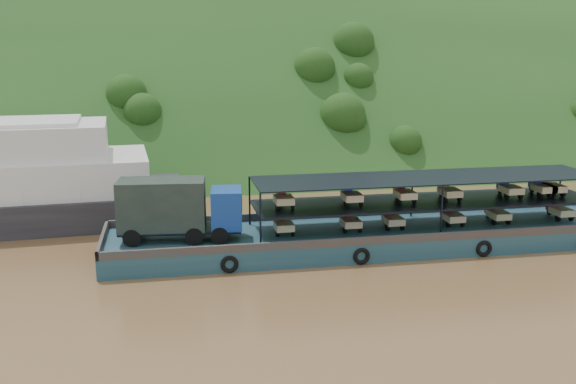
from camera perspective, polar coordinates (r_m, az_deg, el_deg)
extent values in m
plane|color=brown|center=(42.35, 3.43, -5.00)|extent=(160.00, 160.00, 0.00)
cube|color=#173914|center=(76.83, -3.16, 3.08)|extent=(140.00, 39.60, 39.60)
cube|color=#143949|center=(42.98, 7.71, -3.99)|extent=(35.00, 7.00, 1.20)
cube|color=#592D19|center=(45.87, 6.40, -1.78)|extent=(35.00, 0.20, 0.50)
cube|color=#592D19|center=(39.67, 9.29, -4.19)|extent=(35.00, 0.20, 0.50)
cube|color=#592D19|center=(40.83, -16.17, -4.05)|extent=(0.20, 7.00, 0.50)
torus|color=black|center=(37.66, -5.22, -6.44)|extent=(1.06, 0.26, 1.06)
torus|color=black|center=(39.18, 6.56, -5.70)|extent=(1.06, 0.26, 1.06)
torus|color=black|center=(42.19, 17.03, -4.84)|extent=(1.06, 0.26, 1.06)
cylinder|color=black|center=(39.61, -13.71, -3.97)|extent=(1.12, 0.49, 1.09)
cylinder|color=black|center=(41.78, -13.27, -3.07)|extent=(1.12, 0.49, 1.09)
cylinder|color=black|center=(39.22, -8.33, -3.90)|extent=(1.12, 0.49, 1.09)
cylinder|color=black|center=(41.42, -8.17, -2.99)|extent=(1.12, 0.49, 1.09)
cylinder|color=black|center=(39.17, -6.09, -3.86)|extent=(1.12, 0.49, 1.09)
cylinder|color=black|center=(41.37, -6.06, -2.95)|extent=(1.12, 0.49, 1.09)
cube|color=black|center=(40.33, -9.50, -3.23)|extent=(7.62, 3.11, 0.22)
cube|color=navy|center=(39.89, -5.50, -1.43)|extent=(2.10, 2.79, 2.40)
cube|color=black|center=(39.79, -4.17, -0.79)|extent=(0.28, 2.18, 0.98)
cube|color=black|center=(40.03, -11.14, -1.08)|extent=(5.47, 3.11, 3.06)
cube|color=black|center=(43.61, 12.16, -0.84)|extent=(23.00, 5.00, 0.12)
cube|color=black|center=(43.27, 12.27, 1.27)|extent=(23.00, 5.00, 0.08)
cylinder|color=black|center=(38.20, -2.46, -2.50)|extent=(0.12, 0.12, 3.30)
cylinder|color=black|center=(43.00, -3.43, -0.78)|extent=(0.12, 0.12, 3.30)
cylinder|color=black|center=(41.40, 13.50, -1.65)|extent=(0.12, 0.12, 3.30)
cylinder|color=black|center=(45.86, 10.96, -0.13)|extent=(0.12, 0.12, 3.30)
cylinder|color=black|center=(51.21, 23.01, 0.41)|extent=(0.12, 0.12, 3.30)
cylinder|color=black|center=(42.23, -0.72, -2.96)|extent=(0.12, 0.52, 0.52)
cylinder|color=black|center=(40.44, -0.97, -3.67)|extent=(0.14, 0.52, 0.52)
cylinder|color=black|center=(40.62, 0.42, -3.60)|extent=(0.14, 0.52, 0.52)
cube|color=beige|center=(40.76, -0.37, -3.04)|extent=(1.15, 1.50, 0.44)
cube|color=#B9220C|center=(41.81, -0.65, -2.38)|extent=(0.55, 0.80, 0.80)
cube|color=#B9220C|center=(41.49, -0.61, -1.78)|extent=(0.50, 0.10, 0.10)
cylinder|color=black|center=(43.19, 5.05, -2.65)|extent=(0.12, 0.52, 0.52)
cylinder|color=black|center=(41.39, 5.06, -3.33)|extent=(0.14, 0.52, 0.52)
cylinder|color=black|center=(41.67, 6.39, -3.25)|extent=(0.14, 0.52, 0.52)
cube|color=beige|center=(41.76, 5.60, -2.72)|extent=(1.15, 1.50, 0.44)
cube|color=red|center=(42.78, 5.17, -2.08)|extent=(0.55, 0.80, 0.80)
cube|color=red|center=(42.47, 5.26, -1.50)|extent=(0.50, 0.10, 0.10)
cylinder|color=black|center=(44.05, 8.68, -2.44)|extent=(0.12, 0.52, 0.52)
cylinder|color=black|center=(42.26, 8.85, -3.10)|extent=(0.14, 0.52, 0.52)
cylinder|color=black|center=(42.60, 10.12, -3.02)|extent=(0.14, 0.52, 0.52)
cube|color=beige|center=(42.65, 9.34, -2.50)|extent=(1.15, 1.50, 0.44)
cube|color=red|center=(43.65, 8.84, -1.88)|extent=(0.55, 0.80, 0.80)
cube|color=red|center=(43.34, 8.95, -1.31)|extent=(0.50, 0.10, 0.10)
cylinder|color=black|center=(45.60, 13.69, -2.14)|extent=(0.12, 0.52, 0.52)
cylinder|color=black|center=(43.82, 14.05, -2.76)|extent=(0.14, 0.52, 0.52)
cylinder|color=black|center=(44.25, 15.23, -2.68)|extent=(0.14, 0.52, 0.52)
cube|color=beige|center=(44.25, 14.48, -2.18)|extent=(1.15, 1.50, 0.44)
cube|color=#B00B1D|center=(45.21, 13.88, -1.60)|extent=(0.55, 0.80, 0.80)
cube|color=#B00B1D|center=(44.92, 14.02, -1.04)|extent=(0.50, 0.10, 0.10)
cylinder|color=black|center=(47.05, 17.36, -1.90)|extent=(0.12, 0.52, 0.52)
cylinder|color=black|center=(45.29, 17.86, -2.50)|extent=(0.14, 0.52, 0.52)
cylinder|color=black|center=(45.78, 18.97, -2.42)|extent=(0.14, 0.52, 0.52)
cube|color=beige|center=(45.74, 18.24, -1.94)|extent=(1.15, 1.50, 0.44)
cube|color=#BA280C|center=(46.67, 17.58, -1.38)|extent=(0.55, 0.80, 0.80)
cube|color=#BA280C|center=(46.39, 17.73, -0.84)|extent=(0.50, 0.10, 0.10)
cylinder|color=black|center=(49.44, 22.22, -1.59)|extent=(0.12, 0.52, 0.52)
cylinder|color=black|center=(47.72, 22.87, -2.14)|extent=(0.14, 0.52, 0.52)
cylinder|color=black|center=(48.27, 23.86, -2.06)|extent=(0.14, 0.52, 0.52)
cube|color=beige|center=(48.19, 23.17, -1.61)|extent=(1.15, 1.50, 0.44)
cube|color=red|center=(49.08, 22.45, -1.08)|extent=(0.55, 0.80, 0.80)
cube|color=red|center=(48.81, 22.63, -0.57)|extent=(0.50, 0.10, 0.10)
cylinder|color=black|center=(41.80, -0.73, -0.69)|extent=(0.12, 0.52, 0.52)
cylinder|color=black|center=(39.99, -0.99, -1.31)|extent=(0.14, 0.52, 0.52)
cylinder|color=black|center=(40.17, 0.42, -1.24)|extent=(0.14, 0.52, 0.52)
cube|color=beige|center=(40.33, -0.38, -0.69)|extent=(1.15, 1.50, 0.44)
cube|color=red|center=(41.39, -0.66, -0.08)|extent=(0.55, 0.80, 0.80)
cube|color=red|center=(41.09, -0.62, 0.54)|extent=(0.50, 0.10, 0.10)
cylinder|color=black|center=(42.78, 5.14, -0.42)|extent=(0.12, 0.52, 0.52)
cylinder|color=black|center=(40.96, 5.15, -1.02)|extent=(0.14, 0.52, 0.52)
cylinder|color=black|center=(41.24, 6.49, -0.95)|extent=(0.14, 0.52, 0.52)
cube|color=beige|center=(41.35, 5.70, -0.42)|extent=(1.15, 1.50, 0.44)
cube|color=#1B2BA2|center=(42.38, 5.26, 0.17)|extent=(0.55, 0.80, 0.80)
cube|color=#1B2BA2|center=(42.09, 5.35, 0.78)|extent=(0.50, 0.10, 0.10)
cylinder|color=black|center=(43.89, 9.68, -0.22)|extent=(0.12, 0.52, 0.52)
cylinder|color=black|center=(42.08, 9.89, -0.79)|extent=(0.14, 0.52, 0.52)
cylinder|color=black|center=(42.44, 11.15, -0.72)|extent=(0.14, 0.52, 0.52)
cube|color=beige|center=(42.50, 10.37, -0.20)|extent=(1.15, 1.50, 0.44)
cube|color=#AA0B18|center=(43.50, 9.84, 0.36)|extent=(0.55, 0.80, 0.80)
cube|color=#AA0B18|center=(43.22, 9.96, 0.95)|extent=(0.50, 0.10, 0.10)
cylinder|color=black|center=(45.08, 13.44, -0.05)|extent=(0.12, 0.52, 0.52)
cylinder|color=black|center=(43.28, 13.80, -0.59)|extent=(0.14, 0.52, 0.52)
cylinder|color=black|center=(43.70, 14.99, -0.53)|extent=(0.14, 0.52, 0.52)
cube|color=beige|center=(43.72, 14.23, -0.03)|extent=(1.15, 1.50, 0.44)
cube|color=#C3AF8A|center=(44.70, 13.63, 0.52)|extent=(0.55, 0.80, 0.80)
cube|color=#C3AF8A|center=(44.42, 13.77, 1.10)|extent=(0.50, 0.10, 0.10)
cylinder|color=black|center=(47.03, 18.33, 0.18)|extent=(0.12, 0.52, 0.52)
cylinder|color=black|center=(45.26, 18.87, -0.34)|extent=(0.14, 0.52, 0.52)
cylinder|color=black|center=(45.76, 19.96, -0.28)|extent=(0.14, 0.52, 0.52)
cube|color=beige|center=(45.74, 19.24, 0.20)|extent=(1.15, 1.50, 0.44)
cube|color=#1B31A2|center=(46.67, 18.56, 0.72)|extent=(0.55, 0.80, 0.80)
cube|color=#1B31A2|center=(46.41, 18.72, 1.27)|extent=(0.50, 0.10, 0.10)
cylinder|color=black|center=(48.63, 21.58, 0.33)|extent=(0.12, 0.52, 0.52)
cylinder|color=black|center=(46.89, 22.22, -0.17)|extent=(0.14, 0.52, 0.52)
cylinder|color=black|center=(47.44, 23.24, -0.11)|extent=(0.14, 0.52, 0.52)
cube|color=beige|center=(47.38, 22.54, 0.35)|extent=(1.15, 1.50, 0.44)
cube|color=beige|center=(48.28, 21.82, 0.85)|extent=(0.55, 0.80, 0.80)
cube|color=beige|center=(48.03, 21.99, 1.39)|extent=(0.50, 0.10, 0.10)
cylinder|color=black|center=(48.25, 20.86, 0.29)|extent=(0.12, 0.52, 0.52)
cylinder|color=black|center=(46.50, 21.48, -0.20)|extent=(0.14, 0.52, 0.52)
cylinder|color=black|center=(47.04, 22.51, -0.15)|extent=(0.14, 0.52, 0.52)
cube|color=beige|center=(46.99, 21.80, 0.32)|extent=(1.15, 1.50, 0.44)
cube|color=#1B31A2|center=(47.90, 21.09, 0.82)|extent=(0.55, 0.80, 0.80)
cube|color=#1B31A2|center=(47.64, 21.26, 1.36)|extent=(0.50, 0.10, 0.10)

